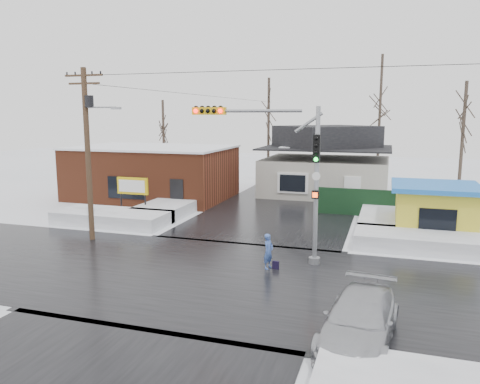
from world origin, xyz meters
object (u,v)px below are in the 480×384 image
(traffic_signal, at_px, (281,162))
(marquee_sign, at_px, (133,187))
(pedestrian, at_px, (268,252))
(utility_pole, at_px, (88,144))
(car, at_px, (360,320))
(kiosk, at_px, (434,210))

(traffic_signal, xyz_separation_m, marquee_sign, (-11.43, 6.53, -2.62))
(traffic_signal, bearing_deg, pedestrian, -100.82)
(traffic_signal, height_order, marquee_sign, traffic_signal)
(utility_pole, xyz_separation_m, pedestrian, (10.12, -1.79, -4.34))
(traffic_signal, distance_m, marquee_sign, 13.42)
(car, bearing_deg, kiosk, 83.00)
(kiosk, xyz_separation_m, pedestrian, (-7.31, -8.28, -0.69))
(marquee_sign, distance_m, kiosk, 18.51)
(marquee_sign, bearing_deg, utility_pole, -79.87)
(kiosk, bearing_deg, pedestrian, -131.41)
(traffic_signal, xyz_separation_m, car, (3.95, -6.92, -3.84))
(marquee_sign, relative_size, car, 0.53)
(pedestrian, bearing_deg, marquee_sign, 72.19)
(car, bearing_deg, traffic_signal, 125.30)
(utility_pole, height_order, car, utility_pole)
(utility_pole, height_order, kiosk, utility_pole)
(kiosk, xyz_separation_m, car, (-3.12, -13.95, -0.77))
(car, bearing_deg, marquee_sign, 144.43)
(traffic_signal, bearing_deg, utility_pole, 177.05)
(traffic_signal, relative_size, utility_pole, 0.78)
(traffic_signal, relative_size, car, 1.46)
(marquee_sign, bearing_deg, kiosk, 1.55)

